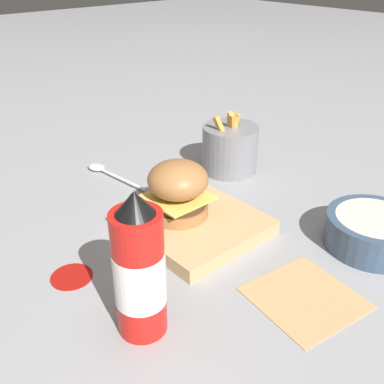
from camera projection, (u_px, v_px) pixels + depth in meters
ground_plane at (184, 224)px, 0.79m from camera, size 6.00×6.00×0.00m
serving_board at (192, 224)px, 0.77m from camera, size 0.20×0.21×0.02m
burger at (179, 190)px, 0.75m from camera, size 0.10×0.10×0.10m
ketchup_bottle at (139, 271)px, 0.53m from camera, size 0.06×0.06×0.20m
fries_basket at (230, 148)px, 0.96m from camera, size 0.12×0.12×0.14m
side_bowl at (373, 231)px, 0.72m from camera, size 0.15×0.15×0.05m
spoon at (104, 171)px, 0.97m from camera, size 0.04×0.18×0.01m
ketchup_puddle at (71, 276)px, 0.66m from camera, size 0.06×0.06×0.00m
parchment_square at (305, 297)px, 0.63m from camera, size 0.16×0.16×0.00m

